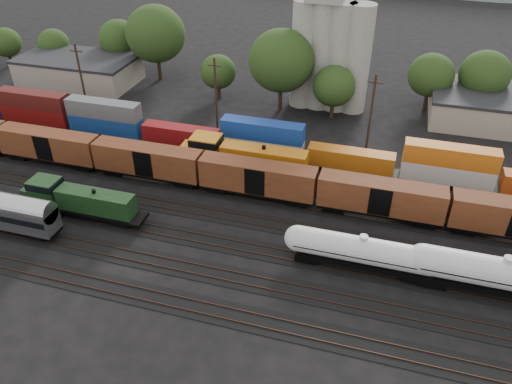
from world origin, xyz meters
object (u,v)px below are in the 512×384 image
(tank_car_a, at_px, (362,251))
(orange_locomotive, at_px, (240,157))
(green_locomotive, at_px, (76,200))
(grain_silo, at_px, (330,44))

(tank_car_a, xyz_separation_m, orange_locomotive, (-18.28, 15.00, 0.19))
(green_locomotive, relative_size, grain_silo, 0.56)
(tank_car_a, bearing_deg, green_locomotive, -180.00)
(green_locomotive, distance_m, tank_car_a, 34.48)
(grain_silo, bearing_deg, orange_locomotive, -106.00)
(grain_silo, bearing_deg, green_locomotive, -119.98)
(green_locomotive, bearing_deg, orange_locomotive, 42.80)
(tank_car_a, height_order, grain_silo, grain_silo)
(orange_locomotive, height_order, grain_silo, grain_silo)
(tank_car_a, bearing_deg, orange_locomotive, 140.63)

